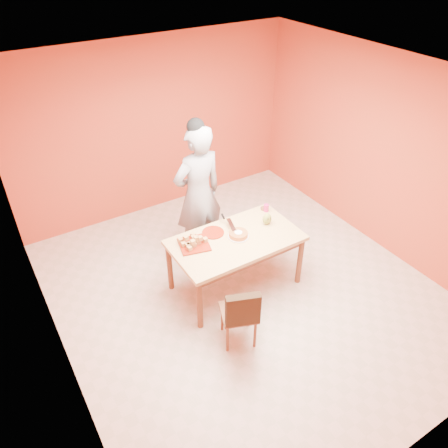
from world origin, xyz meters
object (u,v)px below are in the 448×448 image
dining_chair (240,312)px  egg_ornament (267,219)px  pastry_platter (194,244)px  dining_table (236,245)px  checker_tin (264,208)px  magenta_glass (266,208)px  red_dinner_plate (213,233)px  sponge_cake (238,234)px  person (198,195)px

dining_chair → egg_ornament: bearing=62.0°
dining_chair → pastry_platter: 1.00m
dining_table → dining_chair: dining_chair is taller
dining_chair → checker_tin: size_ratio=9.29×
pastry_platter → magenta_glass: 1.19m
pastry_platter → magenta_glass: bearing=7.0°
egg_ornament → magenta_glass: egg_ornament is taller
red_dinner_plate → egg_ornament: (0.69, -0.19, 0.07)m
dining_table → egg_ornament: bearing=6.4°
sponge_cake → egg_ornament: (0.46, 0.04, 0.04)m
pastry_platter → egg_ornament: 1.01m
dining_chair → pastry_platter: size_ratio=2.44×
dining_chair → sponge_cake: (0.51, 0.80, 0.36)m
dining_table → checker_tin: checker_tin is taller
person → red_dinner_plate: bearing=74.5°
dining_table → magenta_glass: size_ratio=16.07×
person → checker_tin: person is taller
pastry_platter → magenta_glass: size_ratio=3.48×
person → pastry_platter: bearing=52.7°
dining_chair → red_dinner_plate: size_ratio=3.06×
person → pastry_platter: 0.82m
pastry_platter → sponge_cake: sponge_cake is taller
magenta_glass → dining_table: bearing=-156.1°
red_dinner_plate → sponge_cake: sponge_cake is taller
dining_table → person: (-0.06, 0.82, 0.32)m
sponge_cake → dining_table: bearing=-160.8°
dining_table → person: bearing=94.4°
dining_table → sponge_cake: size_ratio=6.86×
red_dinner_plate → magenta_glass: size_ratio=2.77×
red_dinner_plate → sponge_cake: bearing=-45.4°
checker_tin → magenta_glass: bearing=-90.0°
person → dining_table: bearing=90.3°
red_dinner_plate → sponge_cake: 0.32m
sponge_cake → egg_ornament: egg_ornament is taller
dining_table → pastry_platter: 0.53m
dining_chair → red_dinner_plate: (0.28, 1.03, 0.33)m
person → sponge_cake: size_ratio=8.43×
red_dinner_plate → sponge_cake: (0.23, -0.23, 0.03)m
sponge_cake → person: bearing=97.9°
sponge_cake → dining_chair: bearing=-122.2°
person → sponge_cake: bearing=93.8°
checker_tin → egg_ornament: bearing=-120.0°
person → checker_tin: size_ratio=21.64×
dining_table → magenta_glass: magenta_glass is taller
person → sponge_cake: person is taller
egg_ornament → checker_tin: (0.17, 0.29, -0.06)m
red_dinner_plate → checker_tin: bearing=6.9°
egg_ornament → magenta_glass: bearing=62.6°
person → egg_ornament: 0.96m
dining_chair → egg_ornament: (0.97, 0.84, 0.40)m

